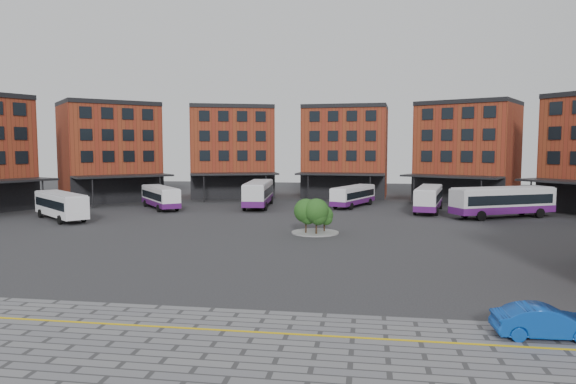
# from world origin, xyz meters

# --- Properties ---
(ground) EXTENTS (160.00, 160.00, 0.00)m
(ground) POSITION_xyz_m (0.00, 0.00, 0.00)
(ground) COLOR #28282B
(ground) RESTS_ON ground
(yellow_line) EXTENTS (26.00, 0.15, 0.02)m
(yellow_line) POSITION_xyz_m (2.00, -14.00, 0.03)
(yellow_line) COLOR gold
(yellow_line) RESTS_ON paving_zone
(main_building) EXTENTS (94.14, 42.48, 14.60)m
(main_building) POSITION_xyz_m (-4.77, 38.25, 7.23)
(main_building) COLOR maroon
(main_building) RESTS_ON ground
(tree_island) EXTENTS (4.40, 4.40, 3.35)m
(tree_island) POSITION_xyz_m (1.95, 11.43, 1.86)
(tree_island) COLOR gray
(tree_island) RESTS_ON ground
(bus_a) EXTENTS (9.67, 8.64, 2.99)m
(bus_a) POSITION_xyz_m (-26.50, 16.44, 1.78)
(bus_a) COLOR white
(bus_a) RESTS_ON ground
(bus_b) EXTENTS (8.18, 9.52, 2.89)m
(bus_b) POSITION_xyz_m (-19.75, 27.82, 1.56)
(bus_b) COLOR white
(bus_b) RESTS_ON ground
(bus_c) EXTENTS (3.85, 12.29, 3.41)m
(bus_c) POSITION_xyz_m (-7.56, 31.63, 1.85)
(bus_c) COLOR silver
(bus_c) RESTS_ON ground
(bus_d) EXTENTS (5.84, 10.04, 2.79)m
(bus_d) POSITION_xyz_m (4.94, 33.85, 1.51)
(bus_d) COLOR white
(bus_d) RESTS_ON ground
(bus_e) EXTENTS (4.70, 11.34, 3.11)m
(bus_e) POSITION_xyz_m (14.31, 29.93, 1.69)
(bus_e) COLOR silver
(bus_e) RESTS_ON ground
(bus_f) EXTENTS (12.35, 7.98, 3.48)m
(bus_f) POSITION_xyz_m (21.92, 25.54, 1.89)
(bus_f) COLOR silver
(bus_f) RESTS_ON ground
(blue_car) EXTENTS (4.27, 1.70, 1.38)m
(blue_car) POSITION_xyz_m (14.14, -12.74, 0.69)
(blue_car) COLOR #0C3FA1
(blue_car) RESTS_ON ground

